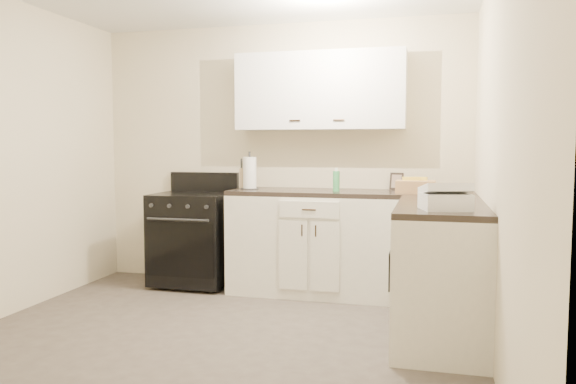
% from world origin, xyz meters
% --- Properties ---
extents(floor, '(3.60, 3.60, 0.00)m').
position_xyz_m(floor, '(0.00, 0.00, 0.00)').
color(floor, '#473F38').
rests_on(floor, ground).
extents(wall_back, '(3.60, 0.00, 3.60)m').
position_xyz_m(wall_back, '(0.00, 1.80, 1.25)').
color(wall_back, beige).
rests_on(wall_back, ground).
extents(wall_right, '(0.00, 3.60, 3.60)m').
position_xyz_m(wall_right, '(1.80, 0.00, 1.25)').
color(wall_right, beige).
rests_on(wall_right, ground).
extents(wall_front, '(3.60, 0.00, 3.60)m').
position_xyz_m(wall_front, '(0.00, -1.80, 1.25)').
color(wall_front, beige).
rests_on(wall_front, ground).
extents(base_cabinets_back, '(1.55, 0.60, 0.90)m').
position_xyz_m(base_cabinets_back, '(0.43, 1.50, 0.45)').
color(base_cabinets_back, silver).
rests_on(base_cabinets_back, floor).
extents(base_cabinets_right, '(0.60, 1.90, 0.90)m').
position_xyz_m(base_cabinets_right, '(1.50, 0.85, 0.45)').
color(base_cabinets_right, silver).
rests_on(base_cabinets_right, floor).
extents(countertop_back, '(1.55, 0.60, 0.04)m').
position_xyz_m(countertop_back, '(0.43, 1.50, 0.92)').
color(countertop_back, black).
rests_on(countertop_back, base_cabinets_back).
extents(countertop_right, '(0.60, 1.90, 0.04)m').
position_xyz_m(countertop_right, '(1.50, 0.85, 0.92)').
color(countertop_right, black).
rests_on(countertop_right, base_cabinets_right).
extents(upper_cabinets, '(1.55, 0.30, 0.70)m').
position_xyz_m(upper_cabinets, '(0.43, 1.65, 1.84)').
color(upper_cabinets, white).
rests_on(upper_cabinets, wall_back).
extents(stove, '(0.71, 0.61, 0.86)m').
position_xyz_m(stove, '(-0.77, 1.48, 0.46)').
color(stove, black).
rests_on(stove, floor).
extents(knife_block, '(0.10, 0.10, 0.19)m').
position_xyz_m(knife_block, '(-0.27, 1.53, 1.04)').
color(knife_block, tan).
rests_on(knife_block, countertop_back).
extents(paper_towel, '(0.13, 0.13, 0.30)m').
position_xyz_m(paper_towel, '(-0.20, 1.48, 1.09)').
color(paper_towel, white).
rests_on(paper_towel, countertop_back).
extents(soap_bottle, '(0.07, 0.07, 0.18)m').
position_xyz_m(soap_bottle, '(0.62, 1.43, 1.03)').
color(soap_bottle, '#3EA158').
rests_on(soap_bottle, countertop_back).
extents(picture_frame, '(0.13, 0.08, 0.16)m').
position_xyz_m(picture_frame, '(1.12, 1.76, 1.02)').
color(picture_frame, black).
rests_on(picture_frame, countertop_back).
extents(wicker_basket, '(0.33, 0.22, 0.11)m').
position_xyz_m(wicker_basket, '(1.30, 1.41, 0.99)').
color(wicker_basket, tan).
rests_on(wicker_basket, countertop_right).
extents(countertop_grill, '(0.34, 0.33, 0.10)m').
position_xyz_m(countertop_grill, '(1.51, 0.18, 0.99)').
color(countertop_grill, white).
rests_on(countertop_grill, countertop_right).
extents(oven_mitt_near, '(0.02, 0.15, 0.25)m').
position_xyz_m(oven_mitt_near, '(1.18, 0.28, 0.51)').
color(oven_mitt_near, black).
rests_on(oven_mitt_near, base_cabinets_right).
extents(oven_mitt_far, '(0.02, 0.15, 0.25)m').
position_xyz_m(oven_mitt_far, '(1.18, 0.60, 0.49)').
color(oven_mitt_far, black).
rests_on(oven_mitt_far, base_cabinets_right).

